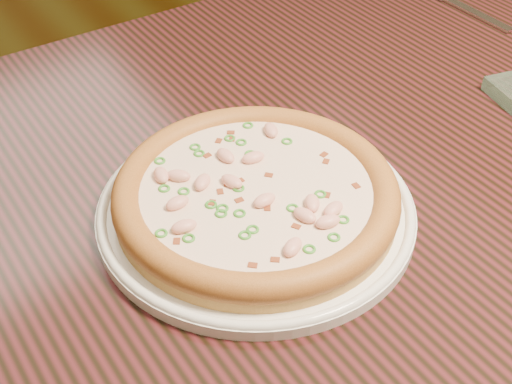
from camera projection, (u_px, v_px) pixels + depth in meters
ground at (236, 250)px, 1.73m from camera, size 9.00×9.00×0.00m
hero_table at (317, 216)px, 0.85m from camera, size 1.20×0.80×0.75m
plate at (256, 209)px, 0.70m from camera, size 0.31×0.31×0.02m
pizza at (256, 194)px, 0.69m from camera, size 0.28×0.28×0.03m
fork at (468, 9)px, 1.05m from camera, size 0.02×0.18×0.00m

